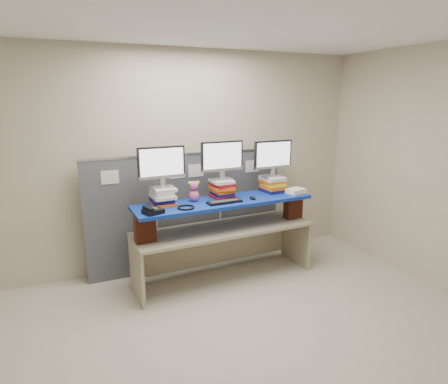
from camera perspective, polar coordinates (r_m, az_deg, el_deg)
name	(u,v)px	position (r m, az deg, el deg)	size (l,w,h in m)	color
room	(253,196)	(3.11, 4.40, -0.63)	(5.00, 4.00, 2.80)	beige
cubicle_partition	(189,211)	(4.87, -5.41, -2.88)	(2.60, 0.06, 1.53)	#464A52
desk	(224,238)	(4.60, 0.00, -6.99)	(2.22, 0.74, 0.67)	tan
brick_pier_left	(145,229)	(4.15, -11.95, -5.48)	(0.22, 0.12, 0.30)	maroon
brick_pier_right	(293,207)	(4.94, 10.48, -2.20)	(0.22, 0.12, 0.30)	maroon
blue_board	(224,202)	(4.45, 0.00, -1.49)	(2.16, 0.54, 0.04)	#0B2595
book_stack_left	(162,196)	(4.28, -9.36, -0.67)	(0.28, 0.31, 0.20)	orange
book_stack_center	(222,189)	(4.54, -0.31, 0.51)	(0.27, 0.30, 0.22)	maroon
book_stack_right	(272,184)	(4.88, 7.40, 1.23)	(0.28, 0.33, 0.19)	#161048
monitor_left	(162,165)	(4.21, -9.48, 4.15)	(0.54, 0.16, 0.46)	#A7A7AD
monitor_center	(222,158)	(4.46, -0.29, 5.19)	(0.54, 0.16, 0.46)	#A7A7AD
monitor_right	(273,156)	(4.82, 7.48, 5.40)	(0.54, 0.16, 0.46)	#A7A7AD
keyboard	(224,202)	(4.33, 0.06, -1.50)	(0.42, 0.16, 0.03)	black
mouse	(253,198)	(4.50, 4.39, -0.89)	(0.06, 0.11, 0.03)	black
desk_phone	(152,211)	(4.00, -10.84, -2.82)	(0.23, 0.22, 0.08)	black
headset	(186,207)	(4.14, -5.82, -2.34)	(0.19, 0.19, 0.02)	black
plush_toy	(194,191)	(4.38, -4.62, 0.16)	(0.14, 0.11, 0.24)	#E55795
binder_stack	(296,191)	(4.86, 10.89, 0.16)	(0.27, 0.24, 0.06)	white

